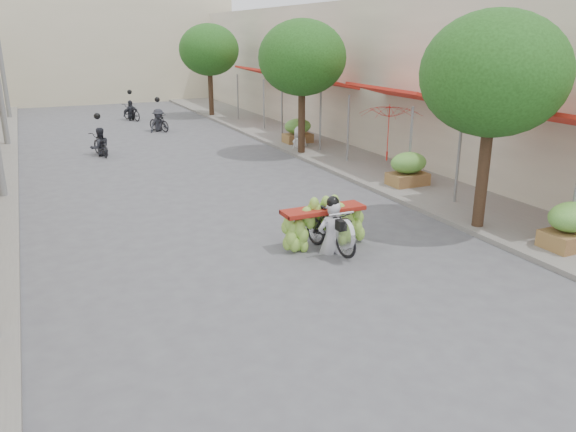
# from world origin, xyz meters

# --- Properties ---
(ground) EXTENTS (120.00, 120.00, 0.00)m
(ground) POSITION_xyz_m (0.00, 0.00, 0.00)
(ground) COLOR #555459
(ground) RESTS_ON ground
(sidewalk_right) EXTENTS (4.00, 60.00, 0.12)m
(sidewalk_right) POSITION_xyz_m (7.00, 15.00, 0.06)
(sidewalk_right) COLOR slate
(sidewalk_right) RESTS_ON ground
(shophouse_row_right) EXTENTS (9.77, 40.00, 6.00)m
(shophouse_row_right) POSITION_xyz_m (11.99, 14.00, 3.00)
(shophouse_row_right) COLOR beige
(shophouse_row_right) RESTS_ON ground
(far_building) EXTENTS (20.00, 6.00, 7.00)m
(far_building) POSITION_xyz_m (0.00, 38.00, 3.50)
(far_building) COLOR beige
(far_building) RESTS_ON ground
(street_tree_near) EXTENTS (3.40, 3.40, 5.25)m
(street_tree_near) POSITION_xyz_m (5.40, 4.00, 3.78)
(street_tree_near) COLOR #3A2719
(street_tree_near) RESTS_ON ground
(street_tree_mid) EXTENTS (3.40, 3.40, 5.25)m
(street_tree_mid) POSITION_xyz_m (5.40, 14.00, 3.78)
(street_tree_mid) COLOR #3A2719
(street_tree_mid) RESTS_ON ground
(street_tree_far) EXTENTS (3.40, 3.40, 5.25)m
(street_tree_far) POSITION_xyz_m (5.40, 26.00, 3.78)
(street_tree_far) COLOR #3A2719
(street_tree_far) RESTS_ON ground
(produce_crate_near) EXTENTS (1.20, 0.88, 1.16)m
(produce_crate_near) POSITION_xyz_m (6.20, 2.00, 0.71)
(produce_crate_near) COLOR brown
(produce_crate_near) RESTS_ON ground
(produce_crate_mid) EXTENTS (1.20, 0.88, 1.16)m
(produce_crate_mid) POSITION_xyz_m (6.20, 8.00, 0.71)
(produce_crate_mid) COLOR brown
(produce_crate_mid) RESTS_ON ground
(produce_crate_far) EXTENTS (1.20, 0.88, 1.16)m
(produce_crate_far) POSITION_xyz_m (6.20, 16.00, 0.71)
(produce_crate_far) COLOR brown
(produce_crate_far) RESTS_ON ground
(banana_motorbike) EXTENTS (2.20, 1.87, 2.22)m
(banana_motorbike) POSITION_xyz_m (1.37, 4.40, 0.73)
(banana_motorbike) COLOR black
(banana_motorbike) RESTS_ON ground
(market_umbrella) EXTENTS (2.55, 2.55, 1.88)m
(market_umbrella) POSITION_xyz_m (6.21, 9.13, 2.54)
(market_umbrella) COLOR red
(market_umbrella) RESTS_ON ground
(pedestrian) EXTENTS (0.97, 0.73, 1.75)m
(pedestrian) POSITION_xyz_m (5.82, 15.00, 0.99)
(pedestrian) COLOR silver
(pedestrian) RESTS_ON ground
(bg_motorbike_a) EXTENTS (0.86, 1.62, 1.95)m
(bg_motorbike_a) POSITION_xyz_m (-1.96, 17.31, 0.75)
(bg_motorbike_a) COLOR black
(bg_motorbike_a) RESTS_ON ground
(bg_motorbike_b) EXTENTS (1.19, 1.58, 1.95)m
(bg_motorbike_b) POSITION_xyz_m (1.45, 22.15, 0.87)
(bg_motorbike_b) COLOR black
(bg_motorbike_b) RESTS_ON ground
(bg_motorbike_c) EXTENTS (1.11, 1.72, 1.95)m
(bg_motorbike_c) POSITION_xyz_m (0.87, 26.58, 0.80)
(bg_motorbike_c) COLOR black
(bg_motorbike_c) RESTS_ON ground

